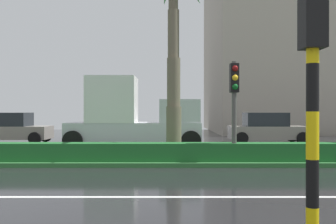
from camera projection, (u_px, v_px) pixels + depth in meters
ground_plane at (51, 158)px, 14.92m from camera, size 90.00×42.00×0.10m
median_strip at (43, 158)px, 13.92m from camera, size 85.50×4.00×0.15m
median_hedge at (29, 152)px, 12.52m from camera, size 76.50×0.70×0.60m
traffic_signal_median_right at (235, 93)px, 12.32m from camera, size 0.28×0.43×3.32m
traffic_signal_foreground at (313, 57)px, 4.74m from camera, size 0.28×0.43×3.65m
car_in_traffic_second at (12, 128)px, 21.01m from camera, size 4.30×2.02×1.72m
box_truck_lead at (134, 116)px, 18.17m from camera, size 6.40×2.64×3.46m
car_in_traffic_third at (268, 128)px, 21.00m from camera, size 4.30×2.02×1.72m
building_far_right at (334, 42)px, 33.47m from camera, size 21.85×13.86×15.99m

